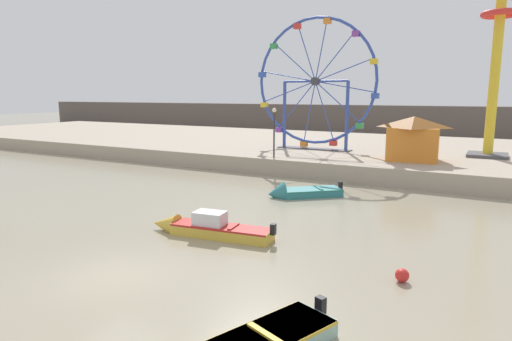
# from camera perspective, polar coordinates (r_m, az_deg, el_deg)

# --- Properties ---
(ground_plane) EXTENTS (240.00, 240.00, 0.00)m
(ground_plane) POSITION_cam_1_polar(r_m,az_deg,el_deg) (15.47, -17.65, -12.87)
(ground_plane) COLOR gray
(quay_promenade) EXTENTS (110.00, 25.11, 1.20)m
(quay_promenade) POSITION_cam_1_polar(r_m,az_deg,el_deg) (42.27, 14.26, 2.45)
(quay_promenade) COLOR tan
(quay_promenade) RESTS_ON ground_plane
(distant_town_skyline) EXTENTS (140.00, 3.00, 4.40)m
(distant_town_skyline) POSITION_cam_1_polar(r_m,az_deg,el_deg) (62.93, 19.34, 6.01)
(distant_town_skyline) COLOR #564C47
(distant_town_skyline) RESTS_ON ground_plane
(motorboat_teal_painted) EXTENTS (4.19, 3.89, 1.38)m
(motorboat_teal_painted) POSITION_cam_1_polar(r_m,az_deg,el_deg) (25.51, 5.44, -2.89)
(motorboat_teal_painted) COLOR teal
(motorboat_teal_painted) RESTS_ON ground_plane
(motorboat_mustard_yellow) EXTENTS (5.73, 1.77, 1.30)m
(motorboat_mustard_yellow) POSITION_cam_1_polar(r_m,az_deg,el_deg) (18.67, -6.75, -7.39)
(motorboat_mustard_yellow) COLOR gold
(motorboat_mustard_yellow) RESTS_ON ground_plane
(ferris_wheel_blue_frame) EXTENTS (10.72, 1.20, 11.05)m
(ferris_wheel_blue_frame) POSITION_cam_1_polar(r_m,az_deg,el_deg) (37.81, 7.76, 11.16)
(ferris_wheel_blue_frame) COLOR #334CA8
(ferris_wheel_blue_frame) RESTS_ON quay_promenade
(drop_tower_yellow_tower) EXTENTS (2.80, 2.80, 15.91)m
(drop_tower_yellow_tower) POSITION_cam_1_polar(r_m,az_deg,el_deg) (37.43, 28.96, 13.22)
(drop_tower_yellow_tower) COLOR gold
(drop_tower_yellow_tower) RESTS_ON quay_promenade
(carnival_booth_orange_canopy) EXTENTS (3.97, 3.34, 3.15)m
(carnival_booth_orange_canopy) POSITION_cam_1_polar(r_m,az_deg,el_deg) (33.03, 19.88, 4.07)
(carnival_booth_orange_canopy) COLOR orange
(carnival_booth_orange_canopy) RESTS_ON quay_promenade
(promenade_lamp_near) EXTENTS (0.32, 0.32, 3.69)m
(promenade_lamp_near) POSITION_cam_1_polar(r_m,az_deg,el_deg) (32.64, 2.39, 5.97)
(promenade_lamp_near) COLOR #2D2D33
(promenade_lamp_near) RESTS_ON quay_promenade
(mooring_buoy_orange) EXTENTS (0.44, 0.44, 0.44)m
(mooring_buoy_orange) POSITION_cam_1_polar(r_m,az_deg,el_deg) (14.92, 18.57, -12.87)
(mooring_buoy_orange) COLOR red
(mooring_buoy_orange) RESTS_ON ground_plane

